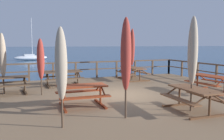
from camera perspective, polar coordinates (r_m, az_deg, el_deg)
name	(u,v)px	position (r m, az deg, el deg)	size (l,w,h in m)	color
ground_plane	(119,110)	(10.72, 1.65, -9.63)	(600.00, 600.00, 0.00)	navy
wooden_deck	(119,102)	(10.63, 1.65, -7.76)	(13.05, 11.04, 0.72)	#846647
railing_waterside_far	(86,67)	(15.47, -6.18, 0.70)	(12.85, 0.10, 1.09)	brown
picnic_table_front_right	(210,80)	(11.90, 22.60, -2.23)	(1.56, 2.02, 0.78)	#993819
picnic_table_front_left	(63,75)	(12.96, -11.74, -1.21)	(2.03, 1.47, 0.78)	brown
picnic_table_mid_right	(82,91)	(8.51, -7.24, -5.05)	(1.77, 1.45, 0.78)	#993819
picnic_table_back_left	(133,70)	(14.93, 5.05, -0.12)	(1.41, 2.20, 0.78)	brown
picnic_table_back_right	(193,95)	(8.30, 19.00, -5.60)	(1.48, 1.94, 0.78)	brown
picnic_table_mid_centre	(4,82)	(11.54, -24.61, -2.54)	(2.19, 1.56, 0.78)	brown
patio_umbrella_tall_mid_right	(61,64)	(6.26, -12.16, 1.36)	(0.32, 0.32, 2.66)	#4C3828
patio_umbrella_tall_mid_left	(62,52)	(12.82, -11.99, 4.21)	(0.32, 0.32, 2.81)	#4C3828
patio_umbrella_tall_back_left	(126,55)	(6.94, 3.38, 3.69)	(0.32, 0.32, 2.99)	#4C3828
patio_umbrella_tall_back_right	(132,47)	(14.81, 4.88, 5.46)	(0.32, 0.32, 3.17)	#4C3828
patio_umbrella_short_mid	(193,51)	(8.13, 18.88, 4.28)	(0.32, 0.32, 3.11)	#4C3828
patio_umbrella_short_front	(2,55)	(11.48, -24.90, 3.21)	(0.32, 0.32, 2.71)	#4C3828
patio_umbrella_short_back	(41,59)	(10.63, -16.81, 2.49)	(0.32, 0.32, 2.47)	#4C3828
sailboat_distant	(31,57)	(46.07, -19.00, 2.88)	(6.19, 2.58, 7.72)	silver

